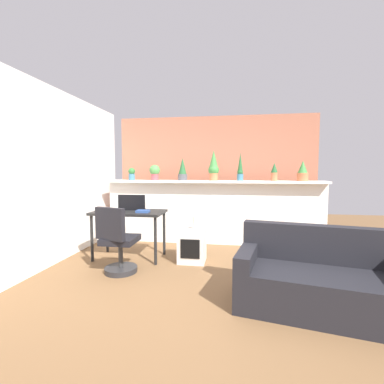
{
  "coord_description": "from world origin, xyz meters",
  "views": [
    {
      "loc": [
        0.39,
        -3.04,
        1.38
      ],
      "look_at": [
        -0.29,
        1.32,
        1.03
      ],
      "focal_mm": 25.15,
      "sensor_mm": 36.0,
      "label": 1
    }
  ],
  "objects_px": {
    "potted_plant_2": "(183,170)",
    "office_chair": "(118,245)",
    "potted_plant_3": "(214,166)",
    "potted_plant_6": "(303,172)",
    "potted_plant_4": "(240,169)",
    "tv_monitor": "(132,203)",
    "potted_plant_5": "(274,172)",
    "vase_on_shelf": "(195,223)",
    "book_on_desk": "(143,211)",
    "couch": "(318,281)",
    "desk": "(129,216)",
    "potted_plant_1": "(155,172)",
    "potted_plant_0": "(132,174)",
    "side_cube_shelf": "(192,245)"
  },
  "relations": [
    {
      "from": "potted_plant_4",
      "to": "potted_plant_3",
      "type": "bearing_deg",
      "value": -178.88
    },
    {
      "from": "potted_plant_1",
      "to": "vase_on_shelf",
      "type": "bearing_deg",
      "value": -47.41
    },
    {
      "from": "potted_plant_2",
      "to": "potted_plant_3",
      "type": "relative_size",
      "value": 0.75
    },
    {
      "from": "potted_plant_1",
      "to": "book_on_desk",
      "type": "relative_size",
      "value": 1.54
    },
    {
      "from": "potted_plant_4",
      "to": "potted_plant_6",
      "type": "height_order",
      "value": "potted_plant_4"
    },
    {
      "from": "tv_monitor",
      "to": "potted_plant_1",
      "type": "bearing_deg",
      "value": 83.03
    },
    {
      "from": "potted_plant_2",
      "to": "potted_plant_3",
      "type": "bearing_deg",
      "value": 1.14
    },
    {
      "from": "tv_monitor",
      "to": "potted_plant_4",
      "type": "bearing_deg",
      "value": 29.0
    },
    {
      "from": "potted_plant_3",
      "to": "couch",
      "type": "distance_m",
      "value": 2.82
    },
    {
      "from": "potted_plant_0",
      "to": "potted_plant_6",
      "type": "relative_size",
      "value": 0.67
    },
    {
      "from": "book_on_desk",
      "to": "couch",
      "type": "height_order",
      "value": "couch"
    },
    {
      "from": "desk",
      "to": "potted_plant_5",
      "type": "bearing_deg",
      "value": 23.66
    },
    {
      "from": "potted_plant_1",
      "to": "potted_plant_3",
      "type": "distance_m",
      "value": 1.13
    },
    {
      "from": "desk",
      "to": "book_on_desk",
      "type": "xyz_separation_m",
      "value": [
        0.26,
        -0.11,
        0.1
      ]
    },
    {
      "from": "vase_on_shelf",
      "to": "couch",
      "type": "height_order",
      "value": "couch"
    },
    {
      "from": "potted_plant_0",
      "to": "desk",
      "type": "xyz_separation_m",
      "value": [
        0.34,
        -1.01,
        -0.66
      ]
    },
    {
      "from": "couch",
      "to": "potted_plant_5",
      "type": "bearing_deg",
      "value": 93.23
    },
    {
      "from": "potted_plant_4",
      "to": "potted_plant_6",
      "type": "bearing_deg",
      "value": -1.51
    },
    {
      "from": "couch",
      "to": "potted_plant_2",
      "type": "bearing_deg",
      "value": 128.89
    },
    {
      "from": "potted_plant_0",
      "to": "potted_plant_4",
      "type": "height_order",
      "value": "potted_plant_4"
    },
    {
      "from": "potted_plant_3",
      "to": "potted_plant_6",
      "type": "bearing_deg",
      "value": -0.7
    },
    {
      "from": "potted_plant_6",
      "to": "office_chair",
      "type": "bearing_deg",
      "value": -148.69
    },
    {
      "from": "potted_plant_2",
      "to": "potted_plant_3",
      "type": "height_order",
      "value": "potted_plant_3"
    },
    {
      "from": "vase_on_shelf",
      "to": "potted_plant_1",
      "type": "bearing_deg",
      "value": 132.59
    },
    {
      "from": "desk",
      "to": "couch",
      "type": "distance_m",
      "value": 2.78
    },
    {
      "from": "office_chair",
      "to": "couch",
      "type": "height_order",
      "value": "office_chair"
    },
    {
      "from": "potted_plant_2",
      "to": "potted_plant_5",
      "type": "relative_size",
      "value": 1.31
    },
    {
      "from": "office_chair",
      "to": "vase_on_shelf",
      "type": "relative_size",
      "value": 4.76
    },
    {
      "from": "potted_plant_5",
      "to": "office_chair",
      "type": "bearing_deg",
      "value": -143.24
    },
    {
      "from": "desk",
      "to": "tv_monitor",
      "type": "bearing_deg",
      "value": 79.76
    },
    {
      "from": "vase_on_shelf",
      "to": "book_on_desk",
      "type": "distance_m",
      "value": 0.81
    },
    {
      "from": "potted_plant_1",
      "to": "desk",
      "type": "bearing_deg",
      "value": -97.23
    },
    {
      "from": "potted_plant_5",
      "to": "vase_on_shelf",
      "type": "xyz_separation_m",
      "value": [
        -1.29,
        -1.03,
        -0.77
      ]
    },
    {
      "from": "vase_on_shelf",
      "to": "book_on_desk",
      "type": "height_order",
      "value": "book_on_desk"
    },
    {
      "from": "potted_plant_6",
      "to": "side_cube_shelf",
      "type": "height_order",
      "value": "potted_plant_6"
    },
    {
      "from": "potted_plant_4",
      "to": "book_on_desk",
      "type": "bearing_deg",
      "value": -142.24
    },
    {
      "from": "potted_plant_0",
      "to": "potted_plant_2",
      "type": "bearing_deg",
      "value": 0.0
    },
    {
      "from": "side_cube_shelf",
      "to": "book_on_desk",
      "type": "distance_m",
      "value": 0.91
    },
    {
      "from": "potted_plant_6",
      "to": "book_on_desk",
      "type": "bearing_deg",
      "value": -156.49
    },
    {
      "from": "couch",
      "to": "vase_on_shelf",
      "type": "bearing_deg",
      "value": 139.43
    },
    {
      "from": "potted_plant_5",
      "to": "desk",
      "type": "height_order",
      "value": "potted_plant_5"
    },
    {
      "from": "potted_plant_4",
      "to": "office_chair",
      "type": "relative_size",
      "value": 0.56
    },
    {
      "from": "potted_plant_2",
      "to": "office_chair",
      "type": "height_order",
      "value": "potted_plant_2"
    },
    {
      "from": "potted_plant_2",
      "to": "office_chair",
      "type": "xyz_separation_m",
      "value": [
        -0.57,
        -1.67,
        -1.01
      ]
    },
    {
      "from": "potted_plant_0",
      "to": "tv_monitor",
      "type": "bearing_deg",
      "value": -69.12
    },
    {
      "from": "potted_plant_0",
      "to": "potted_plant_1",
      "type": "bearing_deg",
      "value": -1.94
    },
    {
      "from": "potted_plant_5",
      "to": "side_cube_shelf",
      "type": "height_order",
      "value": "potted_plant_5"
    },
    {
      "from": "potted_plant_5",
      "to": "vase_on_shelf",
      "type": "distance_m",
      "value": 1.82
    },
    {
      "from": "tv_monitor",
      "to": "book_on_desk",
      "type": "bearing_deg",
      "value": -36.63
    },
    {
      "from": "tv_monitor",
      "to": "potted_plant_2",
      "type": "bearing_deg",
      "value": 55.12
    }
  ]
}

